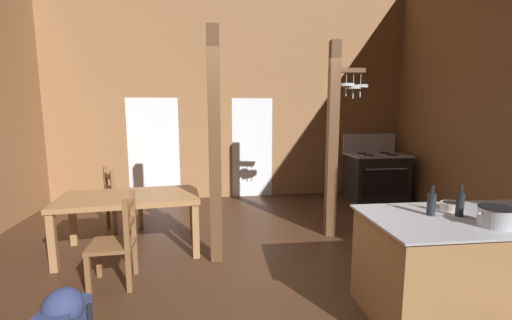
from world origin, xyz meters
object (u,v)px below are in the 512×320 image
object	(u,v)px
ladderback_chair_near_window	(117,242)
bottle_tall_on_counter	(431,203)
dining_table	(130,202)
ladderback_chair_by_post	(120,200)
stockpot_on_counter	(496,217)
mixing_bowl_on_counter	(452,206)
kitchen_island	(487,266)
stove_range	(376,176)
bottle_short_on_counter	(460,204)

from	to	relation	value
ladderback_chair_near_window	bottle_tall_on_counter	distance (m)	3.04
dining_table	ladderback_chair_near_window	size ratio (longest dim) A/B	1.86
ladderback_chair_by_post	stockpot_on_counter	size ratio (longest dim) A/B	2.95
ladderback_chair_by_post	mixing_bowl_on_counter	bearing A→B (deg)	-36.13
ladderback_chair_near_window	stockpot_on_counter	world-z (taller)	stockpot_on_counter
stockpot_on_counter	mixing_bowl_on_counter	world-z (taller)	stockpot_on_counter
kitchen_island	ladderback_chair_by_post	bearing A→B (deg)	143.25
kitchen_island	stove_range	xyz separation A→B (m)	(0.99, 3.80, 0.03)
kitchen_island	stove_range	world-z (taller)	stove_range
kitchen_island	bottle_short_on_counter	size ratio (longest dim) A/B	8.04
ladderback_chair_near_window	bottle_short_on_counter	distance (m)	3.27
stove_range	kitchen_island	bearing A→B (deg)	-104.66
dining_table	ladderback_chair_near_window	xyz separation A→B (m)	(0.03, -0.84, -0.20)
kitchen_island	stockpot_on_counter	world-z (taller)	stockpot_on_counter
ladderback_chair_near_window	ladderback_chair_by_post	size ratio (longest dim) A/B	1.00
ladderback_chair_near_window	bottle_tall_on_counter	xyz separation A→B (m)	(2.83, -0.95, 0.56)
stove_range	dining_table	bearing A→B (deg)	-156.44
bottle_short_on_counter	ladderback_chair_near_window	bearing A→B (deg)	161.75
stove_range	ladderback_chair_near_window	bearing A→B (deg)	-147.67
stove_range	bottle_short_on_counter	size ratio (longest dim) A/B	4.83
mixing_bowl_on_counter	bottle_tall_on_counter	world-z (taller)	bottle_tall_on_counter
ladderback_chair_by_post	bottle_tall_on_counter	world-z (taller)	bottle_tall_on_counter
stove_range	ladderback_chair_near_window	world-z (taller)	stove_range
stove_range	stockpot_on_counter	distance (m)	4.24
ladderback_chair_by_post	mixing_bowl_on_counter	xyz separation A→B (m)	(3.51, -2.56, 0.49)
bottle_tall_on_counter	bottle_short_on_counter	distance (m)	0.23
ladderback_chair_near_window	bottle_tall_on_counter	size ratio (longest dim) A/B	3.63
dining_table	stockpot_on_counter	size ratio (longest dim) A/B	5.48
kitchen_island	stockpot_on_counter	bearing A→B (deg)	-131.52
stove_range	bottle_short_on_counter	xyz separation A→B (m)	(-1.28, -3.75, 0.53)
kitchen_island	dining_table	bearing A→B (deg)	150.79
ladderback_chair_by_post	bottle_short_on_counter	distance (m)	4.43
ladderback_chair_near_window	kitchen_island	bearing A→B (deg)	-17.44
bottle_tall_on_counter	bottle_short_on_counter	world-z (taller)	bottle_short_on_counter
dining_table	mixing_bowl_on_counter	distance (m)	3.59
dining_table	stockpot_on_counter	xyz separation A→B (m)	(3.17, -2.12, 0.33)
ladderback_chair_near_window	bottle_tall_on_counter	bearing A→B (deg)	-18.52
mixing_bowl_on_counter	kitchen_island	bearing A→B (deg)	-45.67
bottle_tall_on_counter	ladderback_chair_near_window	bearing A→B (deg)	161.48
stockpot_on_counter	bottle_tall_on_counter	distance (m)	0.45
ladderback_chair_near_window	bottle_short_on_counter	bearing A→B (deg)	-18.25
stove_range	stockpot_on_counter	xyz separation A→B (m)	(-1.20, -4.03, 0.50)
mixing_bowl_on_counter	ladderback_chair_near_window	bearing A→B (deg)	165.13
dining_table	ladderback_chair_by_post	xyz separation A→B (m)	(-0.35, 0.89, -0.20)
ladderback_chair_near_window	mixing_bowl_on_counter	world-z (taller)	mixing_bowl_on_counter
bottle_short_on_counter	dining_table	bearing A→B (deg)	149.14
ladderback_chair_near_window	stockpot_on_counter	bearing A→B (deg)	-22.27
ladderback_chair_near_window	mixing_bowl_on_counter	bearing A→B (deg)	-14.87
dining_table	mixing_bowl_on_counter	size ratio (longest dim) A/B	9.28
stockpot_on_counter	mixing_bowl_on_counter	bearing A→B (deg)	90.84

